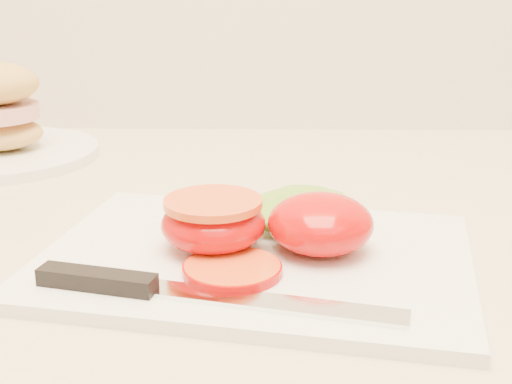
{
  "coord_description": "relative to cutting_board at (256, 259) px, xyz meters",
  "views": [
    {
      "loc": [
        -0.47,
        1.06,
        1.15
      ],
      "look_at": [
        -0.48,
        1.56,
        0.99
      ],
      "focal_mm": 50.0,
      "sensor_mm": 36.0,
      "label": 1
    }
  ],
  "objects": [
    {
      "name": "cutting_board",
      "position": [
        0.0,
        0.0,
        0.0
      ],
      "size": [
        0.35,
        0.28,
        0.01
      ],
      "primitive_type": "cube",
      "rotation": [
        0.0,
        0.0,
        -0.19
      ],
      "color": "white",
      "rests_on": "counter"
    },
    {
      "name": "tomato_half_dome",
      "position": [
        0.05,
        0.01,
        0.03
      ],
      "size": [
        0.08,
        0.08,
        0.04
      ],
      "primitive_type": "ellipsoid",
      "color": "#BA0100",
      "rests_on": "cutting_board"
    },
    {
      "name": "tomato_half_cut",
      "position": [
        -0.03,
        0.01,
        0.03
      ],
      "size": [
        0.08,
        0.08,
        0.04
      ],
      "color": "#BA0100",
      "rests_on": "cutting_board"
    },
    {
      "name": "tomato_slice_0",
      "position": [
        -0.02,
        -0.04,
        0.01
      ],
      "size": [
        0.07,
        0.07,
        0.01
      ],
      "primitive_type": "cylinder",
      "color": "orange",
      "rests_on": "cutting_board"
    },
    {
      "name": "lettuce_leaf_0",
      "position": [
        0.04,
        0.06,
        0.02
      ],
      "size": [
        0.13,
        0.12,
        0.02
      ],
      "primitive_type": "ellipsoid",
      "rotation": [
        0.0,
        0.0,
        0.72
      ],
      "color": "#85C032",
      "rests_on": "cutting_board"
    },
    {
      "name": "knife",
      "position": [
        -0.06,
        -0.07,
        0.01
      ],
      "size": [
        0.25,
        0.07,
        0.01
      ],
      "rotation": [
        0.0,
        0.0,
        -0.25
      ],
      "color": "silver",
      "rests_on": "cutting_board"
    }
  ]
}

